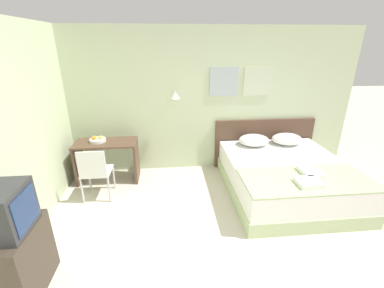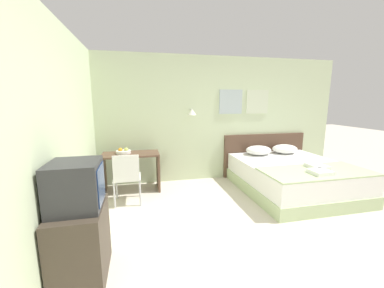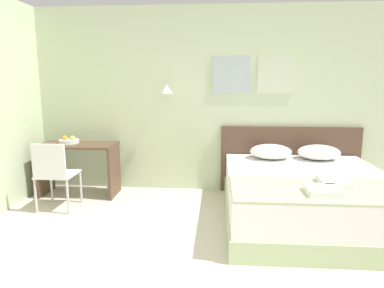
{
  "view_description": "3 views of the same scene",
  "coord_description": "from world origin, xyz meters",
  "px_view_note": "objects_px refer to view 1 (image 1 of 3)",
  "views": [
    {
      "loc": [
        -0.69,
        -2.01,
        2.36
      ],
      "look_at": [
        -0.36,
        1.32,
        1.04
      ],
      "focal_mm": 24.0,
      "sensor_mm": 36.0,
      "label": 1
    },
    {
      "loc": [
        -1.62,
        -2.21,
        1.74
      ],
      "look_at": [
        -0.7,
        1.84,
        0.96
      ],
      "focal_mm": 22.0,
      "sensor_mm": 36.0,
      "label": 2
    },
    {
      "loc": [
        0.17,
        -2.29,
        1.63
      ],
      "look_at": [
        -0.11,
        1.46,
        0.92
      ],
      "focal_mm": 32.0,
      "sensor_mm": 36.0,
      "label": 3
    }
  ],
  "objects_px": {
    "folded_towel_near_foot": "(310,172)",
    "fruit_bowl": "(98,140)",
    "pillow_right": "(287,139)",
    "desk_chair": "(95,170)",
    "headboard": "(264,143)",
    "folded_towel_mid_bed": "(308,183)",
    "pillow_left": "(254,140)",
    "bed": "(285,177)",
    "desk": "(107,154)",
    "throw_blanket": "(307,180)",
    "tv_stand": "(16,262)"
  },
  "relations": [
    {
      "from": "pillow_right",
      "to": "folded_towel_mid_bed",
      "type": "bearing_deg",
      "value": -104.42
    },
    {
      "from": "headboard",
      "to": "folded_towel_mid_bed",
      "type": "distance_m",
      "value": 1.82
    },
    {
      "from": "bed",
      "to": "tv_stand",
      "type": "distance_m",
      "value": 3.75
    },
    {
      "from": "folded_towel_mid_bed",
      "to": "fruit_bowl",
      "type": "xyz_separation_m",
      "value": [
        -3.07,
        1.5,
        0.16
      ]
    },
    {
      "from": "headboard",
      "to": "tv_stand",
      "type": "distance_m",
      "value": 4.3
    },
    {
      "from": "pillow_left",
      "to": "throw_blanket",
      "type": "xyz_separation_m",
      "value": [
        0.32,
        -1.37,
        -0.09
      ]
    },
    {
      "from": "tv_stand",
      "to": "throw_blanket",
      "type": "bearing_deg",
      "value": 14.81
    },
    {
      "from": "fruit_bowl",
      "to": "throw_blanket",
      "type": "bearing_deg",
      "value": -23.4
    },
    {
      "from": "throw_blanket",
      "to": "tv_stand",
      "type": "height_order",
      "value": "tv_stand"
    },
    {
      "from": "pillow_right",
      "to": "folded_towel_near_foot",
      "type": "bearing_deg",
      "value": -99.32
    },
    {
      "from": "tv_stand",
      "to": "headboard",
      "type": "bearing_deg",
      "value": 36.92
    },
    {
      "from": "pillow_right",
      "to": "folded_towel_near_foot",
      "type": "height_order",
      "value": "pillow_right"
    },
    {
      "from": "headboard",
      "to": "pillow_left",
      "type": "bearing_deg",
      "value": -136.17
    },
    {
      "from": "folded_towel_near_foot",
      "to": "fruit_bowl",
      "type": "height_order",
      "value": "fruit_bowl"
    },
    {
      "from": "pillow_right",
      "to": "folded_towel_near_foot",
      "type": "xyz_separation_m",
      "value": [
        -0.2,
        -1.22,
        -0.04
      ]
    },
    {
      "from": "desk_chair",
      "to": "tv_stand",
      "type": "distance_m",
      "value": 1.66
    },
    {
      "from": "pillow_right",
      "to": "throw_blanket",
      "type": "distance_m",
      "value": 1.41
    },
    {
      "from": "fruit_bowl",
      "to": "folded_towel_near_foot",
      "type": "bearing_deg",
      "value": -20.42
    },
    {
      "from": "pillow_left",
      "to": "throw_blanket",
      "type": "bearing_deg",
      "value": -76.8
    },
    {
      "from": "bed",
      "to": "desk",
      "type": "xyz_separation_m",
      "value": [
        -3.01,
        0.73,
        0.23
      ]
    },
    {
      "from": "folded_towel_mid_bed",
      "to": "desk_chair",
      "type": "height_order",
      "value": "desk_chair"
    },
    {
      "from": "bed",
      "to": "desk",
      "type": "height_order",
      "value": "desk"
    },
    {
      "from": "pillow_right",
      "to": "throw_blanket",
      "type": "xyz_separation_m",
      "value": [
        -0.32,
        -1.37,
        -0.09
      ]
    },
    {
      "from": "pillow_left",
      "to": "fruit_bowl",
      "type": "xyz_separation_m",
      "value": [
        -2.82,
        -0.01,
        0.11
      ]
    },
    {
      "from": "pillow_left",
      "to": "pillow_right",
      "type": "distance_m",
      "value": 0.64
    },
    {
      "from": "pillow_right",
      "to": "tv_stand",
      "type": "bearing_deg",
      "value": -148.81
    },
    {
      "from": "desk",
      "to": "desk_chair",
      "type": "height_order",
      "value": "desk_chair"
    },
    {
      "from": "pillow_left",
      "to": "pillow_right",
      "type": "relative_size",
      "value": 1.0
    },
    {
      "from": "pillow_right",
      "to": "headboard",
      "type": "bearing_deg",
      "value": 136.17
    },
    {
      "from": "throw_blanket",
      "to": "folded_towel_mid_bed",
      "type": "relative_size",
      "value": 6.04
    },
    {
      "from": "pillow_left",
      "to": "desk",
      "type": "distance_m",
      "value": 2.69
    },
    {
      "from": "pillow_left",
      "to": "tv_stand",
      "type": "height_order",
      "value": "pillow_left"
    },
    {
      "from": "folded_towel_near_foot",
      "to": "fruit_bowl",
      "type": "bearing_deg",
      "value": 159.58
    },
    {
      "from": "headboard",
      "to": "tv_stand",
      "type": "bearing_deg",
      "value": -143.08
    },
    {
      "from": "desk_chair",
      "to": "tv_stand",
      "type": "bearing_deg",
      "value": -102.99
    },
    {
      "from": "folded_towel_near_foot",
      "to": "pillow_right",
      "type": "bearing_deg",
      "value": 80.68
    },
    {
      "from": "desk_chair",
      "to": "fruit_bowl",
      "type": "relative_size",
      "value": 3.21
    },
    {
      "from": "folded_towel_near_foot",
      "to": "folded_towel_mid_bed",
      "type": "height_order",
      "value": "same"
    },
    {
      "from": "pillow_right",
      "to": "folded_towel_mid_bed",
      "type": "xyz_separation_m",
      "value": [
        -0.39,
        -1.51,
        -0.04
      ]
    },
    {
      "from": "pillow_right",
      "to": "desk_chair",
      "type": "relative_size",
      "value": 0.64
    },
    {
      "from": "throw_blanket",
      "to": "pillow_right",
      "type": "bearing_deg",
      "value": 76.8
    },
    {
      "from": "bed",
      "to": "fruit_bowl",
      "type": "distance_m",
      "value": 3.27
    },
    {
      "from": "tv_stand",
      "to": "desk_chair",
      "type": "bearing_deg",
      "value": 77.01
    },
    {
      "from": "folded_towel_near_foot",
      "to": "folded_towel_mid_bed",
      "type": "bearing_deg",
      "value": -122.9
    },
    {
      "from": "bed",
      "to": "headboard",
      "type": "relative_size",
      "value": 1.05
    },
    {
      "from": "headboard",
      "to": "fruit_bowl",
      "type": "distance_m",
      "value": 3.17
    },
    {
      "from": "tv_stand",
      "to": "bed",
      "type": "bearing_deg",
      "value": 23.75
    },
    {
      "from": "headboard",
      "to": "pillow_right",
      "type": "height_order",
      "value": "headboard"
    },
    {
      "from": "bed",
      "to": "desk_chair",
      "type": "bearing_deg",
      "value": 178.14
    },
    {
      "from": "headboard",
      "to": "desk_chair",
      "type": "distance_m",
      "value": 3.21
    }
  ]
}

